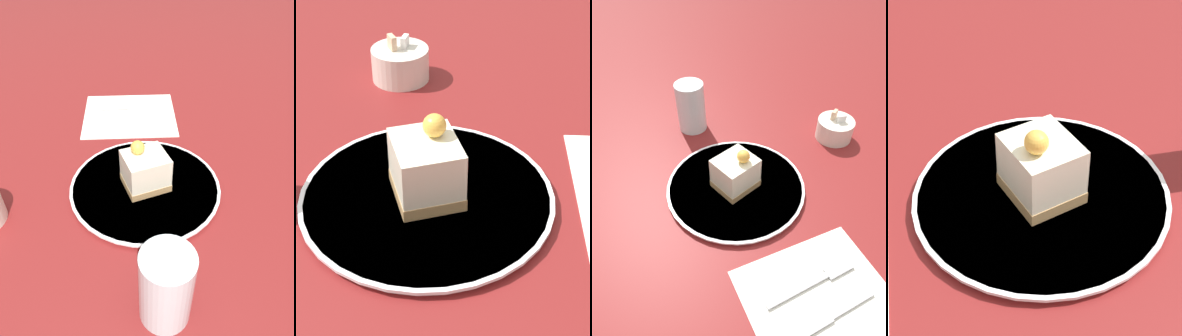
% 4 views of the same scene
% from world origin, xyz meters
% --- Properties ---
extents(ground_plane, '(4.00, 4.00, 0.00)m').
position_xyz_m(ground_plane, '(0.00, 0.00, 0.00)').
color(ground_plane, maroon).
extents(plate, '(0.29, 0.29, 0.01)m').
position_xyz_m(plate, '(0.04, 0.02, 0.01)').
color(plate, white).
rests_on(plate, ground_plane).
extents(cake_slice, '(0.08, 0.09, 0.10)m').
position_xyz_m(cake_slice, '(0.04, 0.02, 0.05)').
color(cake_slice, '#AD8451').
rests_on(cake_slice, plate).
extents(napkin, '(0.25, 0.27, 0.00)m').
position_xyz_m(napkin, '(0.31, -0.01, 0.00)').
color(napkin, white).
rests_on(napkin, ground_plane).
extents(fork, '(0.04, 0.17, 0.00)m').
position_xyz_m(fork, '(0.29, 0.02, 0.00)').
color(fork, '#B2B2B7').
rests_on(fork, napkin).
extents(knife, '(0.03, 0.17, 0.00)m').
position_xyz_m(knife, '(0.34, -0.03, 0.01)').
color(knife, '#B2B2B7').
rests_on(knife, napkin).
extents(drinking_glass, '(0.07, 0.07, 0.12)m').
position_xyz_m(drinking_glass, '(-0.21, 0.06, 0.06)').
color(drinking_glass, silver).
rests_on(drinking_glass, ground_plane).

